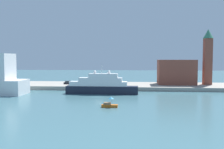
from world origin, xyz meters
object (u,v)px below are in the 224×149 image
at_px(parked_car, 69,83).
at_px(mooring_bollard, 123,86).
at_px(harbor_building, 176,72).
at_px(small_motorboat, 109,104).
at_px(large_yacht, 101,86).
at_px(bell_tower, 208,55).
at_px(person_figure, 77,83).

distance_m(parked_car, mooring_bollard, 26.52).
distance_m(harbor_building, mooring_bollard, 26.71).
bearing_deg(small_motorboat, parked_car, 117.97).
distance_m(small_motorboat, harbor_building, 53.47).
height_order(small_motorboat, harbor_building, harbor_building).
height_order(large_yacht, bell_tower, bell_tower).
distance_m(large_yacht, bell_tower, 50.88).
distance_m(bell_tower, person_figure, 58.84).
distance_m(large_yacht, parked_car, 25.08).
xyz_separation_m(small_motorboat, person_figure, (-18.26, 39.10, 1.49)).
height_order(harbor_building, parked_car, harbor_building).
bearing_deg(parked_car, small_motorboat, -62.03).
bearing_deg(harbor_building, small_motorboat, -118.45).
xyz_separation_m(parked_car, mooring_bollard, (25.04, -8.72, -0.25)).
bearing_deg(large_yacht, small_motorboat, -77.14).
height_order(parked_car, mooring_bollard, parked_car).
bearing_deg(small_motorboat, bell_tower, 50.29).
height_order(small_motorboat, mooring_bollard, small_motorboat).
xyz_separation_m(harbor_building, parked_car, (-48.17, -3.63, -4.87)).
bearing_deg(person_figure, small_motorboat, -64.97).
bearing_deg(mooring_bollard, parked_car, 160.80).
bearing_deg(mooring_bollard, harbor_building, 28.09).
xyz_separation_m(small_motorboat, bell_tower, (38.75, 46.66, 13.93)).
bearing_deg(mooring_bollard, bell_tower, 18.61).
distance_m(large_yacht, mooring_bollard, 12.37).
relative_size(harbor_building, person_figure, 9.72).
bearing_deg(person_figure, harbor_building, 9.88).
xyz_separation_m(harbor_building, mooring_bollard, (-23.13, -12.35, -5.12)).
height_order(person_figure, mooring_bollard, person_figure).
height_order(large_yacht, mooring_bollard, large_yacht).
xyz_separation_m(small_motorboat, parked_car, (-22.87, 43.06, 1.35)).
height_order(bell_tower, person_figure, bell_tower).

